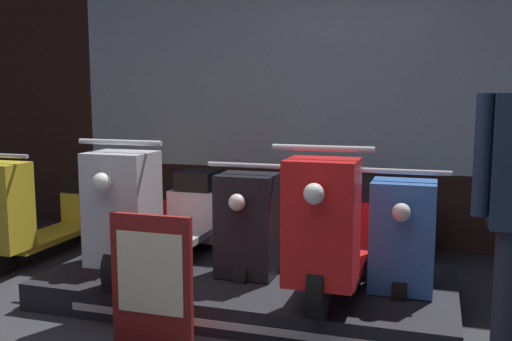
{
  "coord_description": "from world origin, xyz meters",
  "views": [
    {
      "loc": [
        1.25,
        -2.01,
        1.42
      ],
      "look_at": [
        0.02,
        1.88,
        0.87
      ],
      "focal_mm": 40.0,
      "sensor_mm": 36.0,
      "label": 1
    }
  ],
  "objects_px": {
    "scooter_backrow_2": "(270,228)",
    "scooter_backrow_1": "(152,220)",
    "price_sign_board": "(152,282)",
    "scooter_backrow_0": "(48,212)",
    "scooter_display_right": "(338,227)",
    "scooter_backrow_3": "(406,239)",
    "scooter_display_left": "(164,215)"
  },
  "relations": [
    {
      "from": "scooter_backrow_2",
      "to": "scooter_backrow_0",
      "type": "bearing_deg",
      "value": 180.0
    },
    {
      "from": "scooter_backrow_3",
      "to": "price_sign_board",
      "type": "bearing_deg",
      "value": -132.45
    },
    {
      "from": "scooter_display_right",
      "to": "price_sign_board",
      "type": "xyz_separation_m",
      "value": [
        -0.89,
        -0.85,
        -0.18
      ]
    },
    {
      "from": "scooter_backrow_2",
      "to": "price_sign_board",
      "type": "distance_m",
      "value": 1.44
    },
    {
      "from": "scooter_backrow_2",
      "to": "scooter_backrow_3",
      "type": "distance_m",
      "value": 1.02
    },
    {
      "from": "scooter_display_left",
      "to": "scooter_backrow_0",
      "type": "height_order",
      "value": "scooter_display_left"
    },
    {
      "from": "scooter_backrow_1",
      "to": "scooter_backrow_2",
      "type": "xyz_separation_m",
      "value": [
        1.02,
        0.0,
        0.0
      ]
    },
    {
      "from": "price_sign_board",
      "to": "scooter_backrow_2",
      "type": "bearing_deg",
      "value": 78.98
    },
    {
      "from": "scooter_backrow_0",
      "to": "price_sign_board",
      "type": "relative_size",
      "value": 2.16
    },
    {
      "from": "scooter_backrow_2",
      "to": "scooter_backrow_1",
      "type": "bearing_deg",
      "value": 180.0
    },
    {
      "from": "scooter_backrow_2",
      "to": "scooter_display_left",
      "type": "bearing_deg",
      "value": -137.79
    },
    {
      "from": "scooter_display_right",
      "to": "scooter_backrow_1",
      "type": "bearing_deg",
      "value": 160.97
    },
    {
      "from": "scooter_backrow_2",
      "to": "scooter_backrow_3",
      "type": "bearing_deg",
      "value": 0.0
    },
    {
      "from": "scooter_backrow_0",
      "to": "scooter_backrow_3",
      "type": "height_order",
      "value": "same"
    },
    {
      "from": "scooter_backrow_0",
      "to": "scooter_backrow_2",
      "type": "relative_size",
      "value": 1.0
    },
    {
      "from": "scooter_backrow_1",
      "to": "scooter_backrow_2",
      "type": "bearing_deg",
      "value": 0.0
    },
    {
      "from": "scooter_backrow_0",
      "to": "scooter_backrow_2",
      "type": "xyz_separation_m",
      "value": [
        2.03,
        0.0,
        0.0
      ]
    },
    {
      "from": "scooter_backrow_1",
      "to": "price_sign_board",
      "type": "xyz_separation_m",
      "value": [
        0.74,
        -1.41,
        0.0
      ]
    },
    {
      "from": "scooter_backrow_0",
      "to": "scooter_backrow_2",
      "type": "height_order",
      "value": "same"
    },
    {
      "from": "scooter_display_left",
      "to": "scooter_backrow_2",
      "type": "xyz_separation_m",
      "value": [
        0.62,
        0.56,
        -0.18
      ]
    },
    {
      "from": "scooter_display_left",
      "to": "price_sign_board",
      "type": "relative_size",
      "value": 2.16
    },
    {
      "from": "scooter_display_left",
      "to": "price_sign_board",
      "type": "height_order",
      "value": "scooter_display_left"
    },
    {
      "from": "scooter_display_right",
      "to": "price_sign_board",
      "type": "relative_size",
      "value": 2.16
    },
    {
      "from": "scooter_backrow_3",
      "to": "scooter_backrow_1",
      "type": "bearing_deg",
      "value": 180.0
    },
    {
      "from": "scooter_backrow_0",
      "to": "scooter_backrow_1",
      "type": "xyz_separation_m",
      "value": [
        1.02,
        0.0,
        0.0
      ]
    },
    {
      "from": "scooter_display_left",
      "to": "scooter_backrow_0",
      "type": "xyz_separation_m",
      "value": [
        -1.41,
        0.56,
        -0.18
      ]
    },
    {
      "from": "scooter_backrow_1",
      "to": "scooter_backrow_3",
      "type": "bearing_deg",
      "value": 0.0
    },
    {
      "from": "scooter_backrow_3",
      "to": "price_sign_board",
      "type": "relative_size",
      "value": 2.16
    },
    {
      "from": "scooter_backrow_2",
      "to": "price_sign_board",
      "type": "bearing_deg",
      "value": -101.02
    },
    {
      "from": "scooter_display_right",
      "to": "scooter_backrow_0",
      "type": "bearing_deg",
      "value": 168.01
    },
    {
      "from": "price_sign_board",
      "to": "scooter_backrow_0",
      "type": "bearing_deg",
      "value": 141.23
    },
    {
      "from": "scooter_display_right",
      "to": "scooter_backrow_3",
      "type": "bearing_deg",
      "value": 54.33
    }
  ]
}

